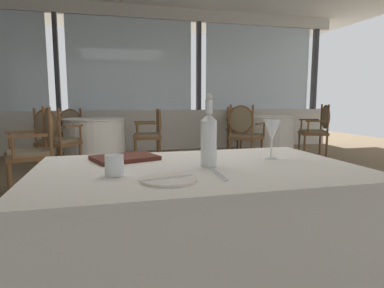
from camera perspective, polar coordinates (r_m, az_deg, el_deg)
ground_plane at (r=3.08m, az=-4.39°, el=-12.25°), size 13.93×13.93×0.00m
window_wall_far at (r=6.89m, az=-10.50°, el=8.61°), size 9.19×0.14×2.95m
foreground_table at (r=1.55m, az=1.16°, el=-17.84°), size 1.40×0.88×0.76m
side_plate at (r=1.17m, az=-4.14°, el=-6.23°), size 0.21×0.21×0.01m
butter_knife at (r=1.17m, az=-4.14°, el=-5.99°), size 0.19×0.06×0.00m
dinner_fork at (r=1.27m, az=4.71°, el=-5.33°), size 0.03×0.21×0.00m
water_bottle at (r=1.41m, az=2.95°, el=1.11°), size 0.07×0.07×0.32m
wine_glass at (r=1.64m, az=13.91°, el=2.19°), size 0.09×0.09×0.20m
water_tumbler at (r=1.28m, az=-13.52°, el=-3.63°), size 0.07×0.07×0.08m
menu_book at (r=1.61m, az=-11.77°, el=-2.40°), size 0.35×0.30×0.02m
background_table_0 at (r=5.59m, az=-16.67°, el=0.48°), size 1.02×1.02×0.76m
dining_chair_0_0 at (r=5.57m, az=-7.13°, el=2.32°), size 0.49×0.56×0.91m
dining_chair_0_1 at (r=6.44m, az=-20.21°, el=2.53°), size 0.64×0.62×0.90m
dining_chair_0_2 at (r=4.85m, az=-23.13°, el=1.30°), size 0.65×0.64×0.95m
dining_chair_1_0 at (r=3.94m, az=-25.60°, el=0.01°), size 0.58×0.62×0.98m
background_table_2 at (r=6.39m, az=12.91°, el=1.46°), size 1.08×1.08×0.76m
dining_chair_2_0 at (r=5.49m, az=9.14°, el=2.50°), size 0.65×0.66×0.98m
dining_chair_2_1 at (r=6.58m, az=21.36°, el=2.93°), size 0.59×0.63×0.98m
dining_chair_2_2 at (r=7.16m, az=8.19°, el=3.44°), size 0.59×0.54×0.92m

